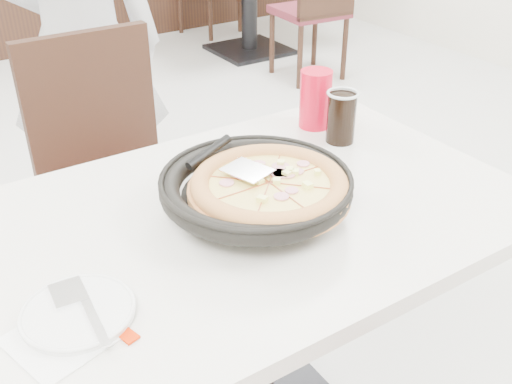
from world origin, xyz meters
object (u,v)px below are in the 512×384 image
main_table (252,334)px  bg_table_right (249,3)px  cola_glass (341,118)px  pizza (269,191)px  red_cup (315,99)px  side_plate (78,313)px  chair_far (123,196)px  diner_person (81,47)px  bg_chair_right_near (309,7)px  pizza_pan (256,195)px

main_table → bg_table_right: same height
cola_glass → pizza: bearing=-151.0°
cola_glass → red_cup: size_ratio=0.81×
side_plate → chair_far: bearing=65.0°
main_table → bg_table_right: size_ratio=1.00×
side_plate → bg_table_right: size_ratio=0.16×
side_plate → diner_person: diner_person is taller
main_table → pizza: pizza is taller
chair_far → diner_person: 0.63m
chair_far → bg_chair_right_near: size_ratio=1.00×
chair_far → pizza_pan: 0.74m
pizza → bg_table_right: 3.58m
pizza → diner_person: bearing=89.3°
diner_person → bg_chair_right_near: bearing=-128.1°
main_table → pizza_pan: pizza_pan is taller
pizza → bg_table_right: pizza is taller
side_plate → bg_table_right: side_plate is taller
side_plate → red_cup: 0.91m
side_plate → bg_chair_right_near: size_ratio=0.20×
main_table → diner_person: 1.25m
cola_glass → diner_person: bearing=108.9°
red_cup → diner_person: (-0.35, 0.91, -0.03)m
red_cup → pizza: bearing=-139.3°
pizza_pan → red_cup: size_ratio=1.98×
main_table → cola_glass: bearing=21.9°
main_table → bg_table_right: 3.52m
pizza_pan → diner_person: (0.03, 1.20, 0.01)m
main_table → side_plate: 0.59m
cola_glass → red_cup: (0.00, 0.11, 0.02)m
main_table → diner_person: bearing=88.6°
side_plate → diner_person: bearing=70.6°
pizza_pan → diner_person: diner_person is taller
main_table → diner_person: (0.03, 1.17, 0.43)m
side_plate → red_cup: size_ratio=1.18×
pizza → red_cup: (0.37, 0.32, 0.02)m
pizza → diner_person: size_ratio=0.21×
pizza_pan → cola_glass: bearing=24.7°
chair_far → side_plate: chair_far is taller
cola_glass → bg_chair_right_near: bearing=54.0°
red_cup → side_plate: bearing=-153.7°
main_table → red_cup: 0.65m
diner_person → cola_glass: bearing=130.5°
main_table → chair_far: 0.66m
red_cup → bg_table_right: red_cup is taller
chair_far → pizza: size_ratio=2.77×
cola_glass → bg_table_right: 3.23m
red_cup → bg_chair_right_near: size_ratio=0.17×
main_table → chair_far: chair_far is taller
pizza_pan → bg_chair_right_near: bearing=50.1°
pizza → bg_table_right: size_ratio=0.29×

